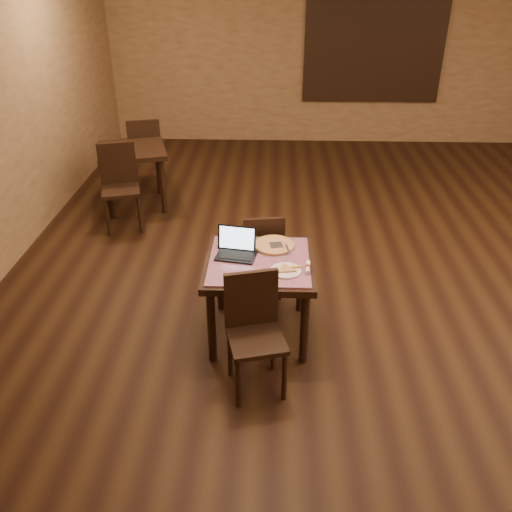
{
  "coord_description": "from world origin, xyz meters",
  "views": [
    {
      "loc": [
        -1.13,
        -4.74,
        3.03
      ],
      "look_at": [
        -1.27,
        -0.87,
        0.85
      ],
      "focal_mm": 38.0,
      "sensor_mm": 36.0,
      "label": 1
    }
  ],
  "objects_px": {
    "chair_main_near": "(254,325)",
    "chair_main_far": "(263,251)",
    "pizza_pan": "(274,246)",
    "other_table_b_chair_near": "(120,181)",
    "other_table_b_chair_far": "(145,150)",
    "other_table_b": "(133,158)",
    "laptop": "(236,248)",
    "tiled_table": "(259,270)"
  },
  "relations": [
    {
      "from": "pizza_pan",
      "to": "other_table_b",
      "type": "bearing_deg",
      "value": 126.23
    },
    {
      "from": "chair_main_near",
      "to": "other_table_b_chair_near",
      "type": "distance_m",
      "value": 3.31
    },
    {
      "from": "other_table_b",
      "to": "other_table_b_chair_near",
      "type": "bearing_deg",
      "value": -108.21
    },
    {
      "from": "chair_main_near",
      "to": "tiled_table",
      "type": "bearing_deg",
      "value": 73.67
    },
    {
      "from": "other_table_b_chair_near",
      "to": "chair_main_near",
      "type": "bearing_deg",
      "value": -73.84
    },
    {
      "from": "pizza_pan",
      "to": "other_table_b_chair_near",
      "type": "xyz_separation_m",
      "value": [
        -1.9,
        1.95,
        -0.18
      ]
    },
    {
      "from": "chair_main_near",
      "to": "chair_main_far",
      "type": "xyz_separation_m",
      "value": [
        0.03,
        1.24,
        -0.03
      ]
    },
    {
      "from": "chair_main_near",
      "to": "other_table_b_chair_near",
      "type": "xyz_separation_m",
      "value": [
        -1.75,
        2.81,
        0.04
      ]
    },
    {
      "from": "laptop",
      "to": "pizza_pan",
      "type": "xyz_separation_m",
      "value": [
        0.32,
        0.14,
        -0.06
      ]
    },
    {
      "from": "laptop",
      "to": "other_table_b",
      "type": "height_order",
      "value": "laptop"
    },
    {
      "from": "chair_main_far",
      "to": "laptop",
      "type": "height_order",
      "value": "laptop"
    },
    {
      "from": "laptop",
      "to": "pizza_pan",
      "type": "relative_size",
      "value": 1.0
    },
    {
      "from": "chair_main_far",
      "to": "other_table_b_chair_far",
      "type": "relative_size",
      "value": 0.87
    },
    {
      "from": "chair_main_near",
      "to": "chair_main_far",
      "type": "distance_m",
      "value": 1.24
    },
    {
      "from": "other_table_b",
      "to": "other_table_b_chair_far",
      "type": "xyz_separation_m",
      "value": [
        0.02,
        0.61,
        -0.08
      ]
    },
    {
      "from": "laptop",
      "to": "other_table_b_chair_far",
      "type": "distance_m",
      "value": 3.64
    },
    {
      "from": "chair_main_far",
      "to": "other_table_b_chair_far",
      "type": "bearing_deg",
      "value": -66.88
    },
    {
      "from": "pizza_pan",
      "to": "other_table_b_chair_near",
      "type": "height_order",
      "value": "other_table_b_chair_near"
    },
    {
      "from": "pizza_pan",
      "to": "laptop",
      "type": "bearing_deg",
      "value": -156.83
    },
    {
      "from": "chair_main_near",
      "to": "chair_main_far",
      "type": "bearing_deg",
      "value": 74.07
    },
    {
      "from": "other_table_b_chair_far",
      "to": "pizza_pan",
      "type": "bearing_deg",
      "value": 104.43
    },
    {
      "from": "tiled_table",
      "to": "chair_main_far",
      "type": "xyz_separation_m",
      "value": [
        0.01,
        0.62,
        -0.15
      ]
    },
    {
      "from": "pizza_pan",
      "to": "other_table_b",
      "type": "xyz_separation_m",
      "value": [
        -1.87,
        2.55,
        -0.1
      ]
    },
    {
      "from": "tiled_table",
      "to": "other_table_b_chair_near",
      "type": "relative_size",
      "value": 0.89
    },
    {
      "from": "other_table_b_chair_far",
      "to": "chair_main_far",
      "type": "bearing_deg",
      "value": 106.18
    },
    {
      "from": "tiled_table",
      "to": "pizza_pan",
      "type": "relative_size",
      "value": 2.51
    },
    {
      "from": "other_table_b_chair_far",
      "to": "chair_main_near",
      "type": "bearing_deg",
      "value": 97.13
    },
    {
      "from": "laptop",
      "to": "other_table_b",
      "type": "distance_m",
      "value": 3.11
    },
    {
      "from": "laptop",
      "to": "other_table_b_chair_near",
      "type": "distance_m",
      "value": 2.62
    },
    {
      "from": "chair_main_near",
      "to": "chair_main_far",
      "type": "relative_size",
      "value": 1.06
    },
    {
      "from": "tiled_table",
      "to": "chair_main_near",
      "type": "height_order",
      "value": "chair_main_near"
    },
    {
      "from": "tiled_table",
      "to": "laptop",
      "type": "bearing_deg",
      "value": 152.67
    },
    {
      "from": "chair_main_near",
      "to": "pizza_pan",
      "type": "height_order",
      "value": "chair_main_near"
    },
    {
      "from": "chair_main_far",
      "to": "other_table_b_chair_far",
      "type": "xyz_separation_m",
      "value": [
        -1.74,
        2.78,
        0.07
      ]
    },
    {
      "from": "tiled_table",
      "to": "other_table_b_chair_near",
      "type": "height_order",
      "value": "other_table_b_chair_near"
    },
    {
      "from": "other_table_b_chair_far",
      "to": "other_table_b",
      "type": "bearing_deg",
      "value": 71.79
    },
    {
      "from": "other_table_b_chair_near",
      "to": "pizza_pan",
      "type": "bearing_deg",
      "value": -61.63
    },
    {
      "from": "laptop",
      "to": "other_table_b_chair_far",
      "type": "bearing_deg",
      "value": 124.61
    },
    {
      "from": "chair_main_near",
      "to": "chair_main_far",
      "type": "height_order",
      "value": "chair_main_near"
    },
    {
      "from": "pizza_pan",
      "to": "other_table_b_chair_near",
      "type": "bearing_deg",
      "value": 134.23
    },
    {
      "from": "laptop",
      "to": "other_table_b_chair_near",
      "type": "bearing_deg",
      "value": 136.86
    },
    {
      "from": "chair_main_far",
      "to": "pizza_pan",
      "type": "xyz_separation_m",
      "value": [
        0.11,
        -0.38,
        0.26
      ]
    }
  ]
}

